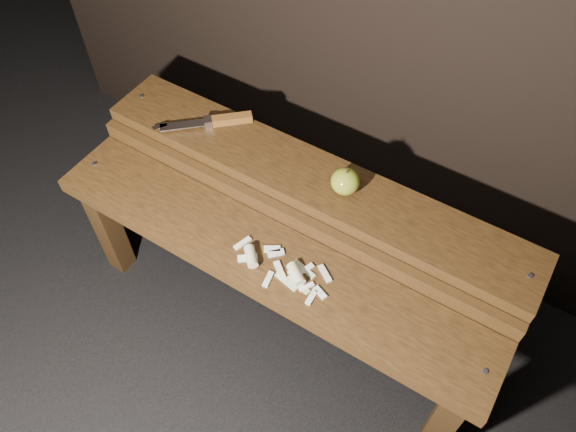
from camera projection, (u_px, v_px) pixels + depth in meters
The scene contains 6 objects.
ground at pixel (278, 318), 1.72m from camera, with size 60.00×60.00×0.00m, color black.
bench_front_tier at pixel (263, 272), 1.41m from camera, with size 1.20×0.20×0.42m.
bench_rear_tier at pixel (309, 197), 1.48m from camera, with size 1.20×0.21×0.50m.
apple at pixel (345, 181), 1.36m from camera, with size 0.07×0.07×0.08m.
knife at pixel (219, 121), 1.52m from camera, with size 0.21×0.19×0.02m.
apple_scraps at pixel (279, 267), 1.33m from camera, with size 0.26×0.13×0.03m.
Camera 1 is at (0.45, -0.66, 1.56)m, focal length 35.00 mm.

